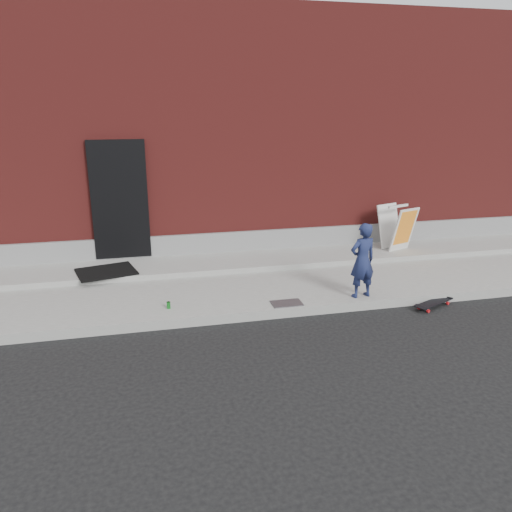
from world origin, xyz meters
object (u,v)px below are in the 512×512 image
object	(u,v)px
child	(362,261)
skateboard	(434,303)
soda_can	(169,305)
pizza_sign	(397,227)

from	to	relation	value
child	skateboard	world-z (taller)	child
child	soda_can	bearing A→B (deg)	-12.95
child	skateboard	bearing A→B (deg)	153.37
skateboard	pizza_sign	world-z (taller)	pizza_sign
pizza_sign	skateboard	bearing A→B (deg)	-104.20
child	soda_can	world-z (taller)	child
pizza_sign	soda_can	size ratio (longest dim) A/B	8.70
pizza_sign	soda_can	bearing A→B (deg)	-158.25
skateboard	child	bearing A→B (deg)	162.66
child	soda_can	distance (m)	3.12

